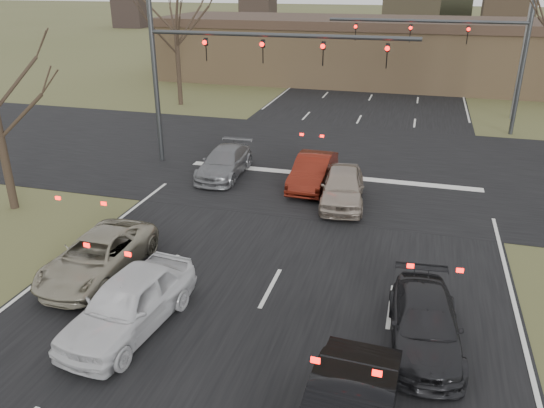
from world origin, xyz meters
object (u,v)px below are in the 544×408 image
(car_grey_ahead, at_px, (225,162))
(car_charcoal_sedan, at_px, (425,324))
(mast_arm_near, at_px, (219,60))
(mast_arm_far, at_px, (472,44))
(car_silver_suv, at_px, (98,256))
(car_white_sedan, at_px, (129,303))
(streetlight_right_far, at_px, (524,29))
(building, at_px, (405,51))
(car_red_ahead, at_px, (313,171))
(car_silver_ahead, at_px, (343,187))

(car_grey_ahead, bearing_deg, car_charcoal_sedan, -50.17)
(mast_arm_near, distance_m, mast_arm_far, 15.17)
(car_silver_suv, bearing_deg, car_white_sedan, -43.16)
(mast_arm_far, xyz_separation_m, streetlight_right_far, (3.14, 4.00, 0.57))
(building, bearing_deg, car_red_ahead, -95.41)
(streetlight_right_far, bearing_deg, mast_arm_far, -128.11)
(mast_arm_far, bearing_deg, car_charcoal_sedan, -94.80)
(mast_arm_far, relative_size, car_grey_ahead, 2.54)
(streetlight_right_far, height_order, car_white_sedan, streetlight_right_far)
(car_grey_ahead, xyz_separation_m, car_red_ahead, (4.20, -0.24, 0.06))
(car_silver_suv, bearing_deg, streetlight_right_far, 59.21)
(mast_arm_far, relative_size, car_white_sedan, 2.50)
(building, bearing_deg, car_grey_ahead, -104.37)
(car_grey_ahead, distance_m, car_silver_ahead, 6.02)
(building, bearing_deg, car_silver_suv, -101.63)
(car_grey_ahead, bearing_deg, mast_arm_far, 44.05)
(car_charcoal_sedan, bearing_deg, car_red_ahead, 111.09)
(building, relative_size, mast_arm_far, 3.81)
(streetlight_right_far, xyz_separation_m, car_silver_ahead, (-8.28, -17.00, -4.87))
(car_silver_suv, bearing_deg, building, 78.34)
(car_white_sedan, xyz_separation_m, car_red_ahead, (2.50, 11.38, -0.07))
(streetlight_right_far, bearing_deg, mast_arm_near, -136.11)
(car_charcoal_sedan, relative_size, car_silver_ahead, 0.98)
(car_silver_ahead, bearing_deg, car_silver_suv, -136.41)
(mast_arm_near, relative_size, car_silver_suv, 2.67)
(streetlight_right_far, height_order, car_silver_ahead, streetlight_right_far)
(mast_arm_far, height_order, car_red_ahead, mast_arm_far)
(mast_arm_near, relative_size, mast_arm_far, 1.09)
(building, relative_size, car_red_ahead, 10.10)
(car_white_sedan, height_order, car_grey_ahead, car_white_sedan)
(streetlight_right_far, relative_size, car_grey_ahead, 2.29)
(streetlight_right_far, distance_m, car_silver_ahead, 19.52)
(car_silver_suv, bearing_deg, car_charcoal_sedan, -4.88)
(streetlight_right_far, bearing_deg, car_charcoal_sedan, -100.99)
(car_red_ahead, bearing_deg, car_grey_ahead, 177.93)
(mast_arm_near, height_order, car_grey_ahead, mast_arm_near)
(building, height_order, car_silver_ahead, building)
(car_silver_suv, height_order, car_silver_ahead, car_silver_ahead)
(mast_arm_near, relative_size, car_white_sedan, 2.72)
(car_white_sedan, relative_size, car_silver_ahead, 1.05)
(building, xyz_separation_m, car_grey_ahead, (-6.70, -26.18, -2.03))
(car_charcoal_sedan, distance_m, car_grey_ahead, 13.71)
(car_charcoal_sedan, bearing_deg, mast_arm_far, 80.32)
(streetlight_right_far, height_order, car_charcoal_sedan, streetlight_right_far)
(streetlight_right_far, height_order, car_red_ahead, streetlight_right_far)
(car_silver_suv, relative_size, car_charcoal_sedan, 1.09)
(car_silver_suv, xyz_separation_m, car_silver_ahead, (6.37, 7.62, 0.09))
(car_charcoal_sedan, xyz_separation_m, car_red_ahead, (-4.88, 10.02, 0.09))
(car_red_ahead, distance_m, car_silver_ahead, 2.20)
(car_white_sedan, xyz_separation_m, car_grey_ahead, (-1.70, 11.62, -0.12))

